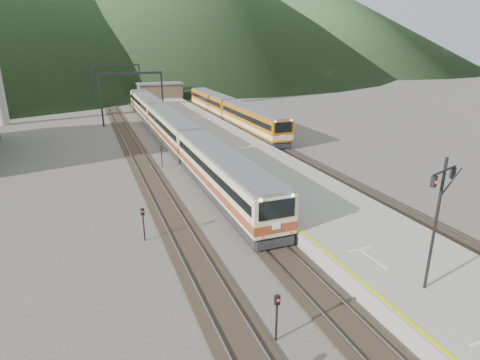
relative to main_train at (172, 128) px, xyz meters
name	(u,v)px	position (x,y,z in m)	size (l,w,h in m)	color
track_main	(173,143)	(0.00, -0.19, -1.94)	(2.60, 200.00, 0.23)	black
track_far	(133,147)	(-5.00, -0.19, -1.94)	(2.60, 200.00, 0.23)	black
track_second	(256,136)	(11.50, -0.19, -1.94)	(2.60, 200.00, 0.23)	black
platform	(220,140)	(5.60, -2.19, -1.51)	(8.00, 100.00, 1.00)	gray
gantry_near	(132,88)	(-2.85, 14.81, 3.58)	(9.55, 0.25, 8.00)	black
gantry_far	(117,76)	(-2.85, 39.81, 3.58)	(9.55, 0.25, 8.00)	black
station_shed	(160,90)	(5.60, 37.81, 0.56)	(9.40, 4.40, 3.10)	brown
hill_c	(296,19)	(110.00, 169.81, 22.99)	(160.00, 160.00, 50.00)	#27401F
main_train	(172,128)	(0.00, 0.00, 0.00)	(2.91, 59.70, 3.55)	#CDC48A
second_train	(230,111)	(11.50, 10.23, -0.12)	(2.71, 36.89, 3.30)	#AA5605
signal_mast	(438,211)	(4.36, -37.28, 3.01)	(2.11, 0.82, 6.56)	black
short_signal_a	(277,312)	(-3.43, -36.90, -0.54)	(0.24, 0.19, 2.27)	black
short_signal_b	(162,153)	(-3.15, -9.66, -0.54)	(0.23, 0.18, 2.27)	black
short_signal_c	(143,220)	(-7.33, -25.47, -0.54)	(0.24, 0.19, 2.27)	black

